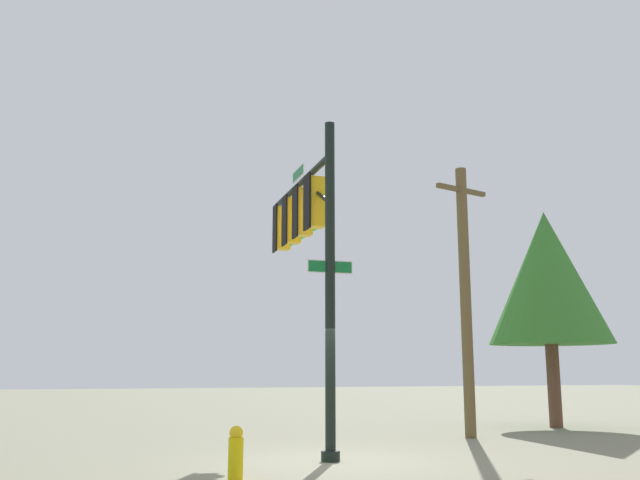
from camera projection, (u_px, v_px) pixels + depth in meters
ground_plane at (331, 462)px, 13.15m from camera, size 120.00×120.00×0.00m
signal_pole_assembly at (306, 231)px, 15.75m from camera, size 4.61×0.94×6.73m
utility_pole at (465, 294)px, 18.51m from camera, size 0.61×1.76×7.16m
fire_hydrant at (236, 453)px, 11.01m from camera, size 0.33×0.24×0.83m
tree_near at (547, 278)px, 21.94m from camera, size 3.78×3.78×6.71m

